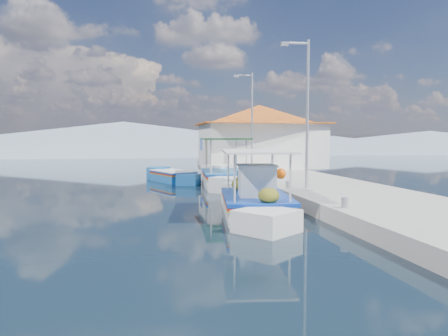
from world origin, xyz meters
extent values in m
plane|color=black|center=(0.00, 0.00, 0.00)|extent=(160.00, 160.00, 0.00)
cube|color=#A29E97|center=(5.90, 6.00, 0.25)|extent=(5.00, 44.00, 0.50)
cylinder|color=#A5A8AD|center=(3.80, -3.00, 0.65)|extent=(0.20, 0.20, 0.30)
cylinder|color=#A5A8AD|center=(3.80, 2.00, 0.65)|extent=(0.20, 0.20, 0.30)
cylinder|color=#A5A8AD|center=(3.80, 8.00, 0.65)|extent=(0.20, 0.20, 0.30)
cylinder|color=#A5A8AD|center=(3.80, 14.00, 0.65)|extent=(0.20, 0.20, 0.30)
cube|color=silver|center=(1.63, -1.03, 0.20)|extent=(2.57, 4.24, 0.87)
cube|color=silver|center=(1.25, 1.59, 0.31)|extent=(2.04, 2.04, 0.97)
cube|color=silver|center=(1.99, -3.56, 0.20)|extent=(1.98, 1.98, 0.83)
cube|color=#0C37A1|center=(1.63, -1.03, 0.61)|extent=(2.65, 4.37, 0.06)
cube|color=#991A0D|center=(1.63, -1.03, 0.53)|extent=(2.65, 4.37, 0.05)
cube|color=orange|center=(1.63, -1.03, 0.47)|extent=(2.65, 4.37, 0.04)
cube|color=#0C37A1|center=(1.63, -1.03, 0.67)|extent=(2.67, 4.33, 0.05)
cube|color=brown|center=(1.63, -1.03, 0.64)|extent=(2.40, 4.14, 0.05)
cube|color=silver|center=(1.67, -1.30, 1.15)|extent=(1.27, 1.34, 1.01)
cube|color=silver|center=(1.67, -1.30, 1.67)|extent=(1.39, 1.45, 0.06)
cylinder|color=beige|center=(0.59, 0.52, 1.38)|extent=(0.06, 0.06, 1.47)
cylinder|color=beige|center=(2.19, 0.75, 1.38)|extent=(0.06, 0.06, 1.47)
cylinder|color=beige|center=(1.07, -2.80, 1.38)|extent=(0.06, 0.06, 1.47)
cylinder|color=beige|center=(2.67, -2.57, 1.38)|extent=(0.06, 0.06, 1.47)
cube|color=silver|center=(1.63, -1.03, 2.12)|extent=(2.68, 4.26, 0.06)
ellipsoid|color=#4E5516|center=(1.08, 0.20, 0.91)|extent=(0.70, 0.77, 0.52)
ellipsoid|color=#4E5516|center=(1.65, 0.74, 0.86)|extent=(0.59, 0.65, 0.44)
ellipsoid|color=#4E5516|center=(2.05, -2.64, 0.88)|extent=(0.63, 0.69, 0.47)
sphere|color=#F65707|center=(2.46, -0.35, 1.33)|extent=(0.37, 0.37, 0.37)
cube|color=silver|center=(2.24, 7.59, 0.24)|extent=(2.47, 4.20, 1.03)
cube|color=silver|center=(2.04, 10.30, 0.37)|extent=(2.21, 2.21, 1.14)
cube|color=silver|center=(2.44, 4.96, 0.24)|extent=(2.15, 2.15, 0.98)
cube|color=#0C37A1|center=(2.24, 7.59, 0.72)|extent=(2.55, 4.33, 0.07)
cube|color=#991A0D|center=(2.24, 7.59, 0.63)|extent=(2.55, 4.33, 0.05)
cube|color=orange|center=(2.24, 7.59, 0.56)|extent=(2.55, 4.33, 0.04)
cube|color=#1B60A7|center=(2.24, 7.59, 0.80)|extent=(2.56, 4.29, 0.05)
cube|color=brown|center=(2.24, 7.59, 0.76)|extent=(2.29, 4.11, 0.05)
cylinder|color=beige|center=(1.25, 9.22, 1.63)|extent=(0.08, 0.08, 1.74)
cylinder|color=beige|center=(2.99, 9.35, 1.63)|extent=(0.08, 0.08, 1.74)
cylinder|color=beige|center=(1.50, 5.83, 1.63)|extent=(0.08, 0.08, 1.74)
cylinder|color=beige|center=(3.24, 5.95, 1.63)|extent=(0.08, 0.08, 1.74)
cube|color=#0B3913|center=(2.24, 7.59, 2.51)|extent=(2.58, 4.21, 0.08)
cube|color=#1B60A7|center=(-0.31, 10.38, 0.19)|extent=(2.60, 3.38, 0.84)
cube|color=#1B60A7|center=(0.45, 12.24, 0.30)|extent=(1.50, 1.50, 0.92)
cube|color=#1B60A7|center=(-1.04, 8.58, 0.19)|extent=(1.45, 1.45, 0.79)
cube|color=#0C37A1|center=(-0.31, 10.38, 0.58)|extent=(2.67, 3.48, 0.05)
cube|color=#991A0D|center=(-0.31, 10.38, 0.51)|extent=(2.67, 3.48, 0.04)
cube|color=orange|center=(-0.31, 10.38, 0.45)|extent=(2.67, 3.48, 0.04)
cube|color=silver|center=(-0.31, 10.38, 0.64)|extent=(2.68, 3.46, 0.04)
cube|color=brown|center=(-0.31, 10.38, 0.62)|extent=(2.46, 3.27, 0.04)
cube|color=white|center=(6.20, 15.00, 2.00)|extent=(8.00, 6.00, 3.00)
cube|color=#BA5A19|center=(6.20, 15.00, 3.55)|extent=(8.64, 6.48, 0.10)
pyramid|color=#BA5A19|center=(6.20, 15.00, 4.20)|extent=(10.49, 10.49, 1.40)
cube|color=brown|center=(2.22, 14.00, 1.50)|extent=(0.06, 1.00, 2.00)
cube|color=#0C37A1|center=(2.22, 16.50, 2.10)|extent=(0.06, 1.20, 0.90)
cylinder|color=#A5A8AD|center=(4.60, 2.00, 3.50)|extent=(0.12, 0.12, 6.00)
cylinder|color=#A5A8AD|center=(4.10, 2.00, 6.35)|extent=(1.00, 0.08, 0.08)
cube|color=#A5A8AD|center=(3.60, 2.00, 6.30)|extent=(0.30, 0.14, 0.14)
cylinder|color=#A5A8AD|center=(4.60, 11.00, 3.50)|extent=(0.12, 0.12, 6.00)
cylinder|color=#A5A8AD|center=(4.10, 11.00, 6.35)|extent=(1.00, 0.08, 0.08)
cube|color=#A5A8AD|center=(3.60, 11.00, 6.30)|extent=(0.30, 0.14, 0.14)
cone|color=gray|center=(-5.00, 56.00, 2.45)|extent=(96.00, 96.00, 5.50)
cone|color=gray|center=(25.00, 56.00, 1.60)|extent=(76.80, 76.80, 3.80)
cone|color=gray|center=(50.00, 56.00, 1.80)|extent=(89.60, 89.60, 4.20)
camera|label=1|loc=(-2.01, -14.57, 2.55)|focal=34.32mm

